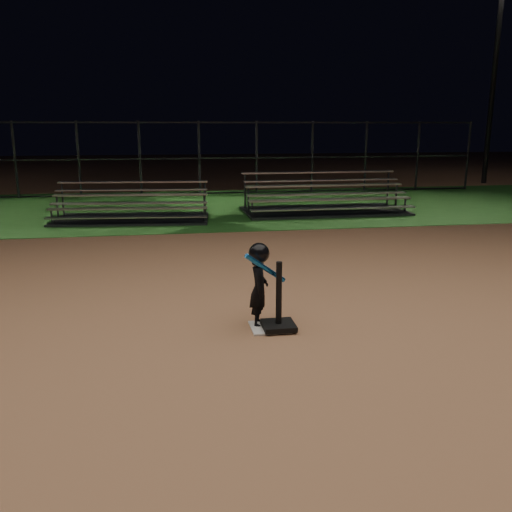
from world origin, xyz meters
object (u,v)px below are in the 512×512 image
(home_plate, at_px, (270,327))
(batting_tee, at_px, (279,316))
(bleacher_left, at_px, (132,213))
(bleacher_right, at_px, (324,204))
(light_pole_right, at_px, (497,58))
(child_batter, at_px, (259,282))

(home_plate, distance_m, batting_tee, 0.20)
(bleacher_left, height_order, bleacher_right, bleacher_right)
(home_plate, xyz_separation_m, bleacher_right, (3.14, 8.43, 0.21))
(bleacher_right, xyz_separation_m, light_pole_right, (8.86, 6.51, 4.72))
(light_pole_right, bearing_deg, bleacher_left, -153.59)
(bleacher_left, xyz_separation_m, light_pole_right, (14.05, 6.98, 4.75))
(child_batter, relative_size, bleacher_left, 0.26)
(home_plate, relative_size, bleacher_right, 0.10)
(bleacher_right, height_order, light_pole_right, light_pole_right)
(light_pole_right, bearing_deg, bleacher_right, -143.68)
(bleacher_right, bearing_deg, bleacher_left, -175.29)
(bleacher_left, bearing_deg, bleacher_right, 10.47)
(batting_tee, bearing_deg, light_pole_right, 51.57)
(child_batter, height_order, bleacher_right, bleacher_right)
(child_batter, distance_m, bleacher_right, 8.93)
(batting_tee, relative_size, light_pole_right, 0.10)
(home_plate, height_order, bleacher_left, bleacher_left)
(batting_tee, relative_size, child_batter, 0.79)
(bleacher_left, distance_m, bleacher_right, 5.21)
(batting_tee, xyz_separation_m, child_batter, (-0.20, 0.18, 0.37))
(child_batter, xyz_separation_m, bleacher_right, (3.25, 8.31, -0.32))
(child_batter, bearing_deg, bleacher_left, 28.34)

